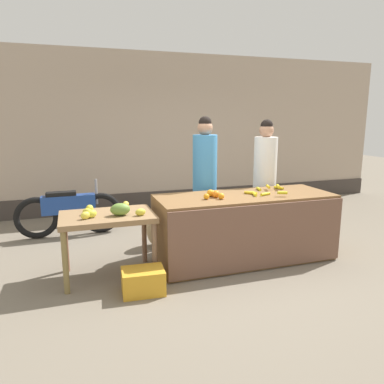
# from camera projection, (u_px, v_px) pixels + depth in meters

# --- Properties ---
(ground_plane) EXTENTS (24.00, 24.00, 0.00)m
(ground_plane) POSITION_uv_depth(u_px,v_px,m) (219.00, 262.00, 4.71)
(ground_plane) COLOR #756B5B
(market_wall_back) EXTENTS (9.98, 0.23, 3.05)m
(market_wall_back) POSITION_uv_depth(u_px,v_px,m) (161.00, 134.00, 7.27)
(market_wall_back) COLOR tan
(market_wall_back) RESTS_ON ground
(fruit_stall_counter) EXTENTS (2.27, 0.87, 0.86)m
(fruit_stall_counter) POSITION_uv_depth(u_px,v_px,m) (245.00, 227.00, 4.72)
(fruit_stall_counter) COLOR brown
(fruit_stall_counter) RESTS_ON ground
(side_table_wooden) EXTENTS (1.05, 0.70, 0.75)m
(side_table_wooden) POSITION_uv_depth(u_px,v_px,m) (107.00, 223.00, 4.16)
(side_table_wooden) COLOR olive
(side_table_wooden) RESTS_ON ground
(banana_bunch_pile) EXTENTS (0.64, 0.56, 0.07)m
(banana_bunch_pile) POSITION_uv_depth(u_px,v_px,m) (265.00, 191.00, 4.77)
(banana_bunch_pile) COLOR gold
(banana_bunch_pile) RESTS_ON fruit_stall_counter
(orange_pile) EXTENTS (0.25, 0.27, 0.09)m
(orange_pile) POSITION_uv_depth(u_px,v_px,m) (214.00, 194.00, 4.48)
(orange_pile) COLOR orange
(orange_pile) RESTS_ON fruit_stall_counter
(mango_papaya_pile) EXTENTS (0.72, 0.56, 0.14)m
(mango_papaya_pile) POSITION_uv_depth(u_px,v_px,m) (113.00, 210.00, 4.10)
(mango_papaya_pile) COLOR yellow
(mango_papaya_pile) RESTS_ON side_table_wooden
(vendor_woman_blue_shirt) EXTENTS (0.34, 0.34, 1.84)m
(vendor_woman_blue_shirt) POSITION_uv_depth(u_px,v_px,m) (205.00, 182.00, 5.16)
(vendor_woman_blue_shirt) COLOR #33333D
(vendor_woman_blue_shirt) RESTS_ON ground
(vendor_woman_white_shirt) EXTENTS (0.34, 0.34, 1.79)m
(vendor_woman_white_shirt) POSITION_uv_depth(u_px,v_px,m) (265.00, 180.00, 5.46)
(vendor_woman_white_shirt) COLOR #33333D
(vendor_woman_white_shirt) RESTS_ON ground
(parked_motorcycle) EXTENTS (1.60, 0.18, 0.88)m
(parked_motorcycle) POSITION_uv_depth(u_px,v_px,m) (69.00, 211.00, 5.68)
(parked_motorcycle) COLOR black
(parked_motorcycle) RESTS_ON ground
(produce_crate) EXTENTS (0.46, 0.35, 0.26)m
(produce_crate) POSITION_uv_depth(u_px,v_px,m) (143.00, 281.00, 3.85)
(produce_crate) COLOR gold
(produce_crate) RESTS_ON ground
(produce_sack) EXTENTS (0.45, 0.42, 0.54)m
(produce_sack) POSITION_uv_depth(u_px,v_px,m) (158.00, 228.00, 5.23)
(produce_sack) COLOR tan
(produce_sack) RESTS_ON ground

